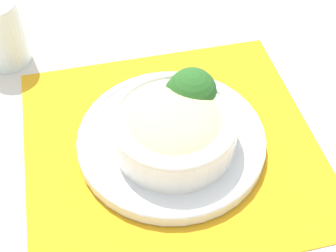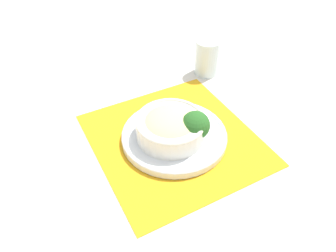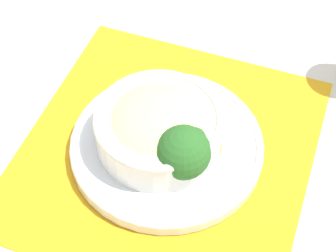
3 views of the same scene
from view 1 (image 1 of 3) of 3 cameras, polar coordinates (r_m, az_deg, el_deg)
name	(u,v)px [view 1 (image 1 of 3)]	position (r m, az deg, el deg)	size (l,w,h in m)	color
ground_plane	(171,145)	(0.69, 0.41, -2.38)	(4.00, 4.00, 0.00)	beige
placemat	(171,145)	(0.69, 0.41, -2.28)	(0.45, 0.43, 0.00)	orange
plate	(171,139)	(0.68, 0.41, -1.57)	(0.27, 0.27, 0.02)	silver
bowl	(171,128)	(0.64, 0.40, -0.24)	(0.18, 0.18, 0.07)	silver
broccoli_floret	(192,93)	(0.67, 2.89, 4.09)	(0.07, 0.07, 0.08)	#759E51
carrot_slice_near	(157,111)	(0.70, -1.37, 1.84)	(0.05, 0.05, 0.01)	orange
carrot_slice_middle	(150,114)	(0.70, -2.26, 1.45)	(0.05, 0.05, 0.01)	orange
carrot_slice_far	(143,119)	(0.69, -3.01, 0.91)	(0.05, 0.05, 0.01)	orange
water_glass	(2,36)	(0.83, -19.62, 10.29)	(0.08, 0.08, 0.12)	silver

